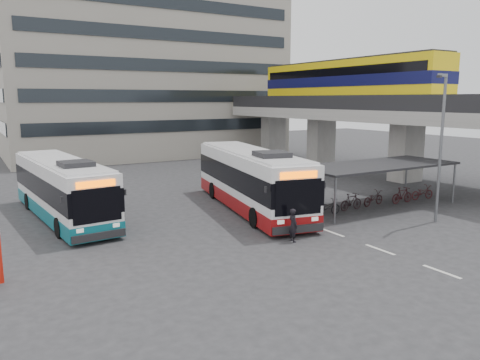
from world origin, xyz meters
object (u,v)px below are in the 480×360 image
bus_main (251,180)px  lamp_post (441,139)px  pedestrian (293,225)px  bus_teal (62,189)px

bus_main → lamp_post: bearing=-37.2°
lamp_post → pedestrian: bearing=152.7°
bus_teal → lamp_post: (16.42, -10.75, 2.73)m
bus_teal → pedestrian: bearing=-54.7°
bus_main → bus_teal: bus_main is taller
bus_main → lamp_post: 10.34m
pedestrian → lamp_post: size_ratio=0.20×
pedestrian → lamp_post: bearing=-90.9°
bus_main → pedestrian: bearing=-94.0°
bus_teal → lamp_post: size_ratio=1.54×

